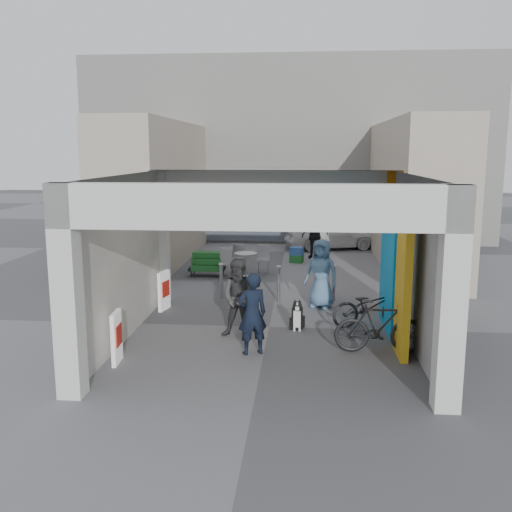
# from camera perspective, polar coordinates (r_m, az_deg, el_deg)

# --- Properties ---
(ground) EXTENTS (90.00, 90.00, 0.00)m
(ground) POSITION_cam_1_polar(r_m,az_deg,el_deg) (13.20, 1.33, -7.10)
(ground) COLOR slate
(ground) RESTS_ON ground
(arcade_canopy) EXTENTS (6.40, 6.45, 6.40)m
(arcade_canopy) POSITION_cam_1_polar(r_m,az_deg,el_deg) (11.86, 3.74, 2.30)
(arcade_canopy) COLOR beige
(arcade_canopy) RESTS_ON ground
(far_building) EXTENTS (18.00, 4.08, 8.00)m
(far_building) POSITION_cam_1_polar(r_m,az_deg,el_deg) (26.57, 3.26, 10.45)
(far_building) COLOR silver
(far_building) RESTS_ON ground
(plaza_bldg_left) EXTENTS (2.00, 9.00, 5.00)m
(plaza_bldg_left) POSITION_cam_1_polar(r_m,az_deg,el_deg) (20.79, -9.88, 6.21)
(plaza_bldg_left) COLOR #AC9F8E
(plaza_bldg_left) RESTS_ON ground
(plaza_bldg_right) EXTENTS (2.00, 9.00, 5.00)m
(plaza_bldg_right) POSITION_cam_1_polar(r_m,az_deg,el_deg) (20.46, 15.45, 5.93)
(plaza_bldg_right) COLOR #AC9F8E
(plaza_bldg_right) RESTS_ON ground
(bollard_left) EXTENTS (0.09, 0.09, 0.94)m
(bollard_left) POSITION_cam_1_polar(r_m,az_deg,el_deg) (15.67, -3.50, -2.51)
(bollard_left) COLOR gray
(bollard_left) RESTS_ON ground
(bollard_center) EXTENTS (0.09, 0.09, 0.97)m
(bollard_center) POSITION_cam_1_polar(r_m,az_deg,el_deg) (15.21, 2.28, -2.84)
(bollard_center) COLOR gray
(bollard_center) RESTS_ON ground
(bollard_right) EXTENTS (0.09, 0.09, 0.95)m
(bollard_right) POSITION_cam_1_polar(r_m,az_deg,el_deg) (15.52, 7.78, -2.69)
(bollard_right) COLOR gray
(bollard_right) RESTS_ON ground
(advert_board_near) EXTENTS (0.13, 0.55, 1.00)m
(advert_board_near) POSITION_cam_1_polar(r_m,az_deg,el_deg) (11.21, -13.75, -7.90)
(advert_board_near) COLOR white
(advert_board_near) RESTS_ON ground
(advert_board_far) EXTENTS (0.20, 0.55, 1.00)m
(advert_board_far) POSITION_cam_1_polar(r_m,az_deg,el_deg) (14.64, -9.17, -3.41)
(advert_board_far) COLOR white
(advert_board_far) RESTS_ON ground
(cafe_set) EXTENTS (1.55, 1.25, 0.94)m
(cafe_set) POSITION_cam_1_polar(r_m,az_deg,el_deg) (18.55, -1.32, -0.89)
(cafe_set) COLOR #96969A
(cafe_set) RESTS_ON ground
(produce_stand) EXTENTS (1.15, 0.62, 0.76)m
(produce_stand) POSITION_cam_1_polar(r_m,az_deg,el_deg) (18.49, -4.91, -1.07)
(produce_stand) COLOR black
(produce_stand) RESTS_ON ground
(crate_stack) EXTENTS (0.53, 0.46, 0.56)m
(crate_stack) POSITION_cam_1_polar(r_m,az_deg,el_deg) (20.70, 4.08, 0.12)
(crate_stack) COLOR #1A5B1D
(crate_stack) RESTS_ON ground
(border_collie) EXTENTS (0.26, 0.52, 0.71)m
(border_collie) POSITION_cam_1_polar(r_m,az_deg,el_deg) (12.96, 4.14, -6.14)
(border_collie) COLOR black
(border_collie) RESTS_ON ground
(man_with_dog) EXTENTS (0.71, 0.60, 1.65)m
(man_with_dog) POSITION_cam_1_polar(r_m,az_deg,el_deg) (11.27, -0.38, -5.80)
(man_with_dog) COLOR black
(man_with_dog) RESTS_ON ground
(man_back_turned) EXTENTS (0.87, 0.69, 1.72)m
(man_back_turned) POSITION_cam_1_polar(r_m,az_deg,el_deg) (12.28, -1.60, -4.26)
(man_back_turned) COLOR #363739
(man_back_turned) RESTS_ON ground
(man_elderly) EXTENTS (1.02, 0.85, 1.78)m
(man_elderly) POSITION_cam_1_polar(r_m,az_deg,el_deg) (14.71, 6.55, -1.74)
(man_elderly) COLOR #557CA6
(man_elderly) RESTS_ON ground
(man_crates) EXTENTS (1.11, 0.70, 1.76)m
(man_crates) POSITION_cam_1_polar(r_m,az_deg,el_deg) (21.36, 5.94, 2.05)
(man_crates) COLOR black
(man_crates) RESTS_ON ground
(bicycle_front) EXTENTS (1.93, 1.18, 0.96)m
(bicycle_front) POSITION_cam_1_polar(r_m,az_deg,el_deg) (13.37, 11.34, -4.93)
(bicycle_front) COLOR black
(bicycle_front) RESTS_ON ground
(bicycle_rear) EXTENTS (1.83, 0.57, 1.09)m
(bicycle_rear) POSITION_cam_1_polar(r_m,az_deg,el_deg) (11.68, 12.30, -6.89)
(bicycle_rear) COLOR black
(bicycle_rear) RESTS_ON ground
(white_van) EXTENTS (3.97, 2.41, 1.26)m
(white_van) POSITION_cam_1_polar(r_m,az_deg,el_deg) (23.73, 7.47, 2.25)
(white_van) COLOR silver
(white_van) RESTS_ON ground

